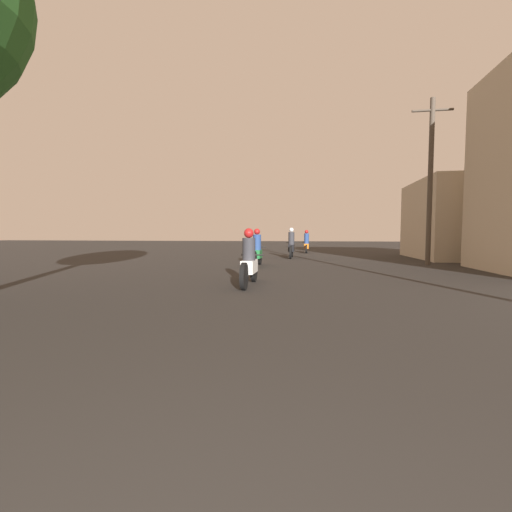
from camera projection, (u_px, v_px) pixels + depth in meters
The scene contains 6 objects.
motorcycle_white at pixel (249, 263), 8.54m from camera, with size 0.60×2.06×1.44m.
motorcycle_green at pixel (257, 251), 13.68m from camera, with size 0.60×2.07×1.51m.
motorcycle_black at pixel (291, 246), 18.38m from camera, with size 0.60×2.12×1.63m.
motorcycle_orange at pixel (306, 244), 23.36m from camera, with size 0.60×1.90×1.56m.
building_right_far at pixel (464, 220), 17.89m from camera, with size 4.79×5.93×4.08m.
utility_pole_far at pixel (430, 178), 14.17m from camera, with size 1.60×0.20×6.86m.
Camera 1 is at (0.27, -0.28, 1.30)m, focal length 24.00 mm.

